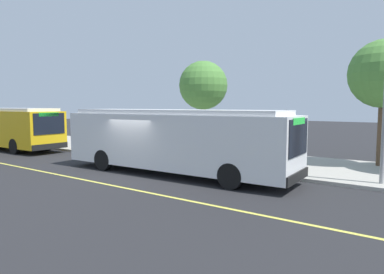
# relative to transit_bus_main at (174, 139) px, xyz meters

# --- Properties ---
(ground_plane) EXTENTS (120.00, 120.00, 0.00)m
(ground_plane) POSITION_rel_transit_bus_main_xyz_m (-1.49, -1.01, -1.62)
(ground_plane) COLOR #232326
(sidewalk_curb) EXTENTS (44.00, 6.40, 0.15)m
(sidewalk_curb) POSITION_rel_transit_bus_main_xyz_m (-1.49, 4.99, -1.54)
(sidewalk_curb) COLOR #A8A399
(sidewalk_curb) RESTS_ON ground_plane
(lane_stripe_center) EXTENTS (36.00, 0.14, 0.01)m
(lane_stripe_center) POSITION_rel_transit_bus_main_xyz_m (-1.49, -3.21, -1.61)
(lane_stripe_center) COLOR #E0D64C
(lane_stripe_center) RESTS_ON ground_plane
(transit_bus_main) EXTENTS (11.45, 2.97, 2.95)m
(transit_bus_main) POSITION_rel_transit_bus_main_xyz_m (0.00, 0.00, 0.00)
(transit_bus_main) COLOR white
(transit_bus_main) RESTS_ON ground_plane
(transit_bus_second) EXTENTS (11.23, 2.75, 2.95)m
(transit_bus_second) POSITION_rel_transit_bus_main_xyz_m (-15.91, 0.20, -0.00)
(transit_bus_second) COLOR gold
(transit_bus_second) RESTS_ON ground_plane
(bus_shelter) EXTENTS (2.90, 1.60, 2.48)m
(bus_shelter) POSITION_rel_transit_bus_main_xyz_m (1.45, 4.71, 0.30)
(bus_shelter) COLOR #333338
(bus_shelter) RESTS_ON sidewalk_curb
(waiting_bench) EXTENTS (1.60, 0.48, 0.95)m
(waiting_bench) POSITION_rel_transit_bus_main_xyz_m (1.49, 4.61, -0.98)
(waiting_bench) COLOR brown
(waiting_bench) RESTS_ON sidewalk_curb
(route_sign_post) EXTENTS (0.44, 0.08, 2.80)m
(route_sign_post) POSITION_rel_transit_bus_main_xyz_m (4.30, 2.52, 0.34)
(route_sign_post) COLOR #333338
(route_sign_post) RESTS_ON sidewalk_curb
(pedestrian_commuter) EXTENTS (0.24, 0.40, 1.69)m
(pedestrian_commuter) POSITION_rel_transit_bus_main_xyz_m (-0.85, 2.60, -0.50)
(pedestrian_commuter) COLOR #282D47
(pedestrian_commuter) RESTS_ON sidewalk_curb
(street_tree_near_shelter) EXTENTS (3.34, 3.34, 6.20)m
(street_tree_near_shelter) POSITION_rel_transit_bus_main_xyz_m (7.49, 7.02, 3.03)
(street_tree_near_shelter) COLOR brown
(street_tree_near_shelter) RESTS_ON sidewalk_curb
(street_tree_upstreet) EXTENTS (3.17, 3.17, 5.88)m
(street_tree_upstreet) POSITION_rel_transit_bus_main_xyz_m (-2.85, 6.66, 2.80)
(street_tree_upstreet) COLOR brown
(street_tree_upstreet) RESTS_ON sidewalk_curb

